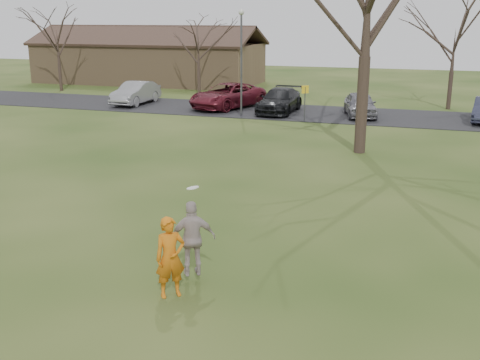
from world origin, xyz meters
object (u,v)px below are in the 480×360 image
Objects in this scene: car_2 at (227,96)px; building at (149,61)px; catching_play at (193,238)px; lamp_post at (241,50)px; car_3 at (280,101)px; car_4 at (360,104)px; player_defender at (170,257)px; car_1 at (136,93)px.

building is (-12.13, 12.70, 1.09)m from car_2.
catching_play is 0.10× the size of building.
catching_play is 0.33× the size of lamp_post.
car_2 is at bearing -46.32° from building.
car_3 is 4.23m from lamp_post.
car_4 is 24.78m from building.
player_defender reaches higher than car_1.
building is at bearing 132.09° from lamp_post.
catching_play reaches higher than car_4.
car_4 is 7.86m from lamp_post.
car_4 is at bearing 88.03° from catching_play.
lamp_post reaches higher than building.
building is (-20.85, 13.35, 1.17)m from car_4.
car_1 is at bearing -66.94° from building.
car_1 is at bearing 163.72° from lamp_post.
player_defender is 0.31× the size of car_2.
building is at bearing 113.68° from car_1.
lamp_post reaches higher than car_4.
car_2 reaches higher than car_4.
car_4 is 2.03× the size of catching_play.
car_2 is 25.96m from catching_play.
car_3 is at bearing 166.98° from car_4.
car_3 is 1.21× the size of car_4.
player_defender is 28.90m from car_1.
catching_play is at bearing -53.02° from car_2.
car_2 is 17.59m from building.
car_2 is at bearing 161.87° from car_4.
lamp_post reaches higher than car_3.
lamp_post is (1.87, -2.80, 3.12)m from car_2.
building is at bearing 77.81° from player_defender.
car_1 is 9.36m from lamp_post.
car_3 is 5.00m from car_4.
car_3 is at bearing 48.30° from lamp_post.
catching_play is at bearing -105.85° from car_4.
lamp_post is at bearing 64.75° from player_defender.
player_defender is 24.84m from car_4.
building is at bearing 152.96° from car_2.
car_2 is (6.58, 0.33, 0.04)m from car_1.
lamp_post is at bearing -15.65° from car_1.
car_4 is 0.21× the size of building.
car_4 is (4.99, 0.08, -0.02)m from car_3.
catching_play is (14.47, -24.40, 0.27)m from car_1.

